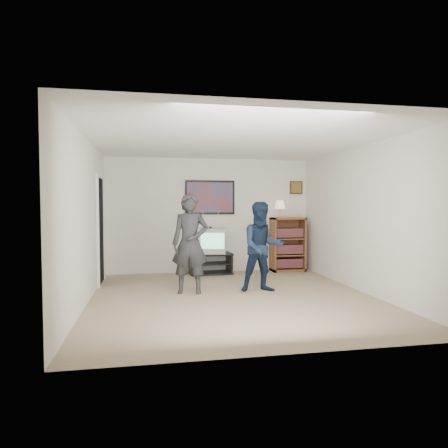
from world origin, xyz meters
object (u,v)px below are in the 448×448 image
object	(u,v)px
person_tall	(190,243)
bookshelf	(288,244)
media_stand	(210,263)
person_short	(262,247)
crt_television	(211,241)

from	to	relation	value
person_tall	bookshelf	bearing A→B (deg)	47.70
bookshelf	person_tall	size ratio (longest dim) A/B	0.72
bookshelf	media_stand	bearing A→B (deg)	-178.37
person_short	crt_television	bearing A→B (deg)	108.85
media_stand	person_tall	size ratio (longest dim) A/B	0.56
media_stand	person_tall	distance (m)	1.98
crt_television	person_tall	bearing A→B (deg)	-100.13
person_tall	crt_television	bearing A→B (deg)	80.99
bookshelf	person_tall	distance (m)	3.01
person_tall	person_short	xyz separation A→B (m)	(1.22, -0.12, -0.07)
bookshelf	person_tall	world-z (taller)	person_tall
media_stand	crt_television	bearing A→B (deg)	-3.73
person_tall	person_short	world-z (taller)	person_tall
person_tall	person_short	bearing A→B (deg)	4.82
media_stand	bookshelf	size ratio (longest dim) A/B	0.78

